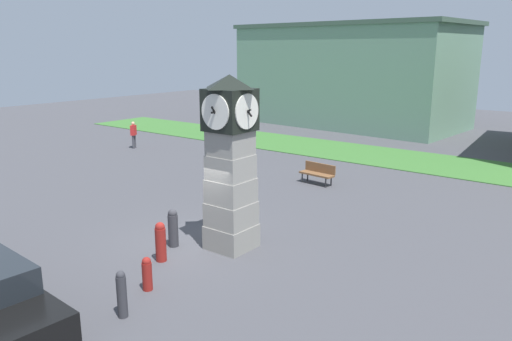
{
  "coord_description": "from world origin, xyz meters",
  "views": [
    {
      "loc": [
        9.98,
        -10.35,
        5.82
      ],
      "look_at": [
        0.33,
        2.11,
        1.95
      ],
      "focal_mm": 35.0,
      "sensor_mm": 36.0,
      "label": 1
    }
  ],
  "objects_px": {
    "pedestrian_near_bench": "(134,133)",
    "bollard_far_row": "(147,273)",
    "bollard_near_tower": "(173,227)",
    "bollard_end_row": "(122,294)",
    "bench": "(318,172)",
    "clock_tower": "(231,164)",
    "bollard_mid_row": "(161,241)"
  },
  "relations": [
    {
      "from": "bollard_far_row",
      "to": "bollard_end_row",
      "type": "relative_size",
      "value": 0.78
    },
    {
      "from": "clock_tower",
      "to": "bollard_mid_row",
      "type": "bearing_deg",
      "value": -115.56
    },
    {
      "from": "bollard_end_row",
      "to": "bench",
      "type": "distance_m",
      "value": 12.61
    },
    {
      "from": "clock_tower",
      "to": "bollard_mid_row",
      "type": "relative_size",
      "value": 4.48
    },
    {
      "from": "clock_tower",
      "to": "bollard_mid_row",
      "type": "distance_m",
      "value": 2.95
    },
    {
      "from": "bollard_end_row",
      "to": "bench",
      "type": "xyz_separation_m",
      "value": [
        -2.39,
        12.38,
        -0.04
      ]
    },
    {
      "from": "bollard_far_row",
      "to": "pedestrian_near_bench",
      "type": "xyz_separation_m",
      "value": [
        -14.69,
        11.44,
        0.47
      ]
    },
    {
      "from": "clock_tower",
      "to": "bench",
      "type": "xyz_separation_m",
      "value": [
        -1.71,
        7.86,
        -2.06
      ]
    },
    {
      "from": "bench",
      "to": "bollard_near_tower",
      "type": "bearing_deg",
      "value": -88.33
    },
    {
      "from": "bollard_far_row",
      "to": "bollard_end_row",
      "type": "height_order",
      "value": "bollard_end_row"
    },
    {
      "from": "clock_tower",
      "to": "bench",
      "type": "height_order",
      "value": "clock_tower"
    },
    {
      "from": "bollard_far_row",
      "to": "bench",
      "type": "distance_m",
      "value": 11.35
    },
    {
      "from": "bollard_far_row",
      "to": "clock_tower",
      "type": "bearing_deg",
      "value": 92.06
    },
    {
      "from": "bollard_mid_row",
      "to": "pedestrian_near_bench",
      "type": "bearing_deg",
      "value": 143.6
    },
    {
      "from": "clock_tower",
      "to": "bollard_far_row",
      "type": "height_order",
      "value": "clock_tower"
    },
    {
      "from": "bollard_mid_row",
      "to": "bench",
      "type": "relative_size",
      "value": 0.69
    },
    {
      "from": "clock_tower",
      "to": "bollard_near_tower",
      "type": "relative_size",
      "value": 4.36
    },
    {
      "from": "bollard_far_row",
      "to": "pedestrian_near_bench",
      "type": "height_order",
      "value": "pedestrian_near_bench"
    },
    {
      "from": "bollard_near_tower",
      "to": "pedestrian_near_bench",
      "type": "xyz_separation_m",
      "value": [
        -13.12,
        9.1,
        0.32
      ]
    },
    {
      "from": "clock_tower",
      "to": "bollard_near_tower",
      "type": "bearing_deg",
      "value": -145.57
    },
    {
      "from": "bollard_near_tower",
      "to": "bollard_far_row",
      "type": "xyz_separation_m",
      "value": [
        1.57,
        -2.34,
        -0.16
      ]
    },
    {
      "from": "pedestrian_near_bench",
      "to": "bollard_far_row",
      "type": "bearing_deg",
      "value": -37.91
    },
    {
      "from": "bollard_end_row",
      "to": "pedestrian_near_bench",
      "type": "distance_m",
      "value": 19.8
    },
    {
      "from": "bollard_near_tower",
      "to": "bollard_far_row",
      "type": "distance_m",
      "value": 2.82
    },
    {
      "from": "bench",
      "to": "pedestrian_near_bench",
      "type": "height_order",
      "value": "pedestrian_near_bench"
    },
    {
      "from": "bench",
      "to": "clock_tower",
      "type": "bearing_deg",
      "value": -77.73
    },
    {
      "from": "bollard_mid_row",
      "to": "bollard_end_row",
      "type": "height_order",
      "value": "bollard_mid_row"
    },
    {
      "from": "bollard_end_row",
      "to": "bollard_far_row",
      "type": "bearing_deg",
      "value": 115.33
    },
    {
      "from": "bollard_far_row",
      "to": "bench",
      "type": "bearing_deg",
      "value": 99.28
    },
    {
      "from": "bollard_near_tower",
      "to": "pedestrian_near_bench",
      "type": "distance_m",
      "value": 15.96
    },
    {
      "from": "bollard_near_tower",
      "to": "bollard_mid_row",
      "type": "height_order",
      "value": "bollard_near_tower"
    },
    {
      "from": "bollard_near_tower",
      "to": "pedestrian_near_bench",
      "type": "height_order",
      "value": "pedestrian_near_bench"
    }
  ]
}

